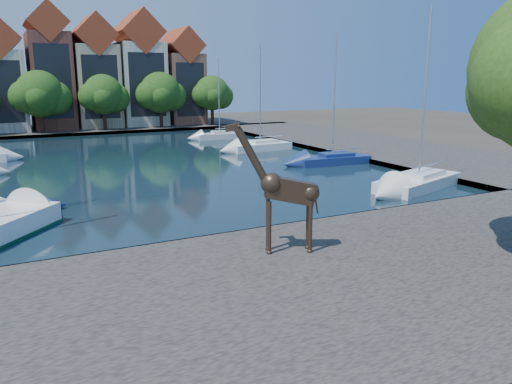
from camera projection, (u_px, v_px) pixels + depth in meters
ground at (264, 236)px, 24.51m from camera, size 160.00×160.00×0.00m
water_basin at (140, 162)px, 45.30m from camera, size 38.00×50.00×0.08m
near_quay at (353, 282)px, 18.39m from camera, size 50.00×14.00×0.50m
far_quay at (84, 128)px, 72.99m from camera, size 60.00×16.00×0.50m
right_quay at (359, 144)px, 56.38m from camera, size 14.00×52.00×0.50m
townhouse_center at (50, 71)px, 69.37m from camera, size 5.44×9.18×16.93m
townhouse_east_inner at (95, 76)px, 72.18m from camera, size 5.94×9.18×15.79m
townhouse_east_mid at (139, 74)px, 74.99m from camera, size 6.43×9.18×16.65m
townhouse_east_end at (181, 80)px, 78.11m from camera, size 5.44×9.18×14.43m
far_tree_mid_west at (40, 95)px, 64.46m from camera, size 7.80×6.00×8.00m
far_tree_mid_east at (104, 96)px, 68.05m from camera, size 7.02×5.40×7.52m
far_tree_east at (161, 94)px, 71.59m from camera, size 7.54×5.80×7.84m
far_tree_far_east at (212, 94)px, 75.18m from camera, size 6.76×5.20×7.36m
giraffe_statue at (284, 190)px, 20.32m from camera, size 3.63×1.73×5.38m
sailboat_right_a at (419, 180)px, 34.54m from camera, size 8.08×4.83×12.10m
sailboat_right_b at (332, 158)px, 44.23m from camera, size 6.85×2.92×11.28m
sailboat_right_c at (260, 145)px, 52.37m from camera, size 6.72×2.67×10.73m
sailboat_right_d at (220, 134)px, 62.10m from camera, size 5.91×2.36×9.74m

